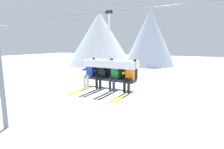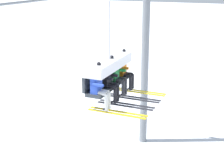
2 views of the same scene
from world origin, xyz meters
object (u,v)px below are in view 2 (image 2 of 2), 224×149
Objects in this scene: skier_green at (118,75)px; skier_black at (110,81)px; chairlift_chair at (107,68)px; skier_blue at (100,87)px; skier_orange at (125,70)px; lift_tower_far at (145,62)px.

skier_black is at bearing -179.38° from skier_green.
skier_blue is at bearing -167.37° from chairlift_chair.
skier_orange reaches higher than skier_black.
skier_blue is (-6.98, -0.92, 1.01)m from lift_tower_far.
skier_green is at bearing 0.62° from skier_black.
skier_green is (1.27, 0.00, 0.00)m from skier_blue.
skier_blue is at bearing -172.48° from lift_tower_far.
skier_black is (-0.32, -0.22, -0.31)m from chairlift_chair.
lift_tower_far reaches higher than chairlift_chair.
chairlift_chair is at bearing 12.63° from skier_blue.
skier_black is 1.00× the size of skier_green.
skier_orange is at bearing 0.00° from skier_green.
skier_blue is 1.92m from skier_orange.
skier_green reaches higher than skier_black.
skier_orange is at bearing -12.54° from chairlift_chair.
skier_green is at bearing -34.09° from chairlift_chair.
skier_blue reaches higher than skier_black.
lift_tower_far reaches higher than skier_orange.
skier_orange is (-5.06, -0.92, 1.01)m from lift_tower_far.
lift_tower_far is 7.11m from skier_blue.
skier_blue is 1.00× the size of skier_black.
skier_black is 1.00× the size of skier_orange.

